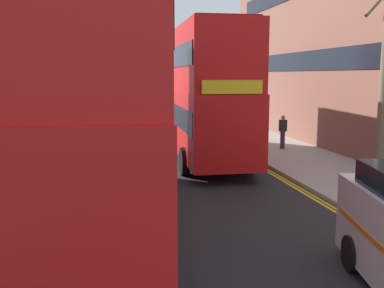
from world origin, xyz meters
name	(u,v)px	position (x,y,z in m)	size (l,w,h in m)	color
sidewalk_right	(311,163)	(6.50, 16.00, 0.07)	(4.00, 80.00, 0.14)	#9E9991
kerb_line_outer	(282,177)	(4.40, 14.00, 0.00)	(0.10, 56.00, 0.01)	yellow
kerb_line_inner	(278,178)	(4.24, 14.00, 0.00)	(0.10, 56.00, 0.01)	yellow
double_decker_bus_away	(101,102)	(-1.91, 10.17, 3.03)	(3.17, 10.91, 5.64)	red
double_decker_bus_oncoming	(201,90)	(2.36, 18.38, 3.03)	(3.02, 10.87, 5.64)	red
pedestrian_far	(283,131)	(6.56, 19.21, 0.99)	(0.34, 0.22, 1.62)	#2D2D38
street_tree_mid	(198,86)	(6.41, 38.69, 2.70)	(1.75, 1.76, 5.16)	#6B6047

